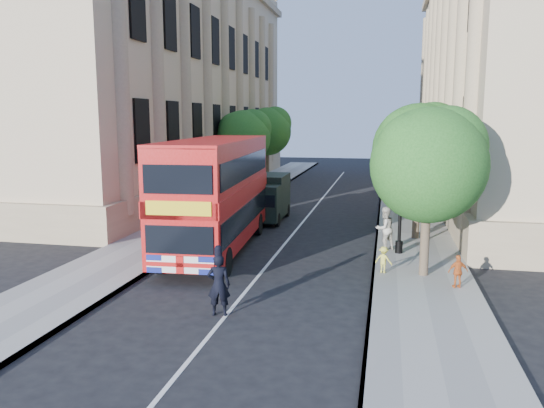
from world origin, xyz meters
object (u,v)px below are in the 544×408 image
Objects in this scene: lamp_post at (401,196)px; double_decker_bus at (216,191)px; woman_pedestrian at (385,228)px; police_constable at (219,285)px; box_van at (268,199)px.

lamp_post is 0.50× the size of double_decker_bus.
double_decker_bus is 5.62× the size of woman_pedestrian.
double_decker_bus is 5.67× the size of police_constable.
woman_pedestrian is at bearing -127.89° from police_constable.
woman_pedestrian is (-0.60, 0.46, -1.48)m from lamp_post.
lamp_post is at bearing 2.25° from double_decker_bus.
police_constable is at bearing -75.48° from double_decker_bus.
police_constable is 0.99× the size of woman_pedestrian.
lamp_post is 9.40m from box_van.
double_decker_bus is 2.32× the size of box_van.
lamp_post is 2.82× the size of woman_pedestrian.
double_decker_bus is 7.28m from woman_pedestrian.
lamp_post is 9.67m from police_constable.
lamp_post reaches higher than woman_pedestrian.
double_decker_bus is at bearing -80.84° from police_constable.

